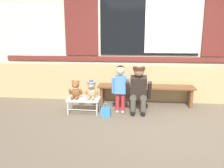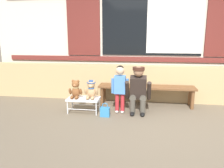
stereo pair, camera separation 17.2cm
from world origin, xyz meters
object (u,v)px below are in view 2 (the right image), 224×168
(child_standing, at_px, (120,84))
(small_display_bench, at_px, (84,100))
(handbag_on_ground, at_px, (105,112))
(teddy_bear_plain, at_px, (76,90))
(teddy_bear_with_hat, at_px, (91,90))
(wooden_bench_long, at_px, (146,89))
(adult_crouching, at_px, (139,90))

(child_standing, bearing_deg, small_display_bench, -172.97)
(handbag_on_ground, bearing_deg, teddy_bear_plain, 164.14)
(teddy_bear_plain, height_order, teddy_bear_with_hat, same)
(wooden_bench_long, distance_m, handbag_on_ground, 1.18)
(child_standing, bearing_deg, handbag_on_ground, -133.75)
(adult_crouching, height_order, handbag_on_ground, adult_crouching)
(small_display_bench, bearing_deg, handbag_on_ground, -20.72)
(child_standing, distance_m, handbag_on_ground, 0.62)
(wooden_bench_long, bearing_deg, small_display_bench, -152.00)
(teddy_bear_plain, relative_size, adult_crouching, 0.38)
(teddy_bear_plain, relative_size, teddy_bear_with_hat, 1.00)
(wooden_bench_long, height_order, small_display_bench, wooden_bench_long)
(teddy_bear_plain, bearing_deg, child_standing, 5.68)
(adult_crouching, bearing_deg, child_standing, -174.15)
(wooden_bench_long, xyz_separation_m, child_standing, (-0.52, -0.57, 0.22))
(small_display_bench, bearing_deg, teddy_bear_with_hat, 0.77)
(teddy_bear_with_hat, height_order, adult_crouching, adult_crouching)
(teddy_bear_plain, xyz_separation_m, teddy_bear_with_hat, (0.32, 0.00, 0.01))
(handbag_on_ground, bearing_deg, adult_crouching, 26.01)
(teddy_bear_plain, distance_m, handbag_on_ground, 0.75)
(teddy_bear_plain, bearing_deg, handbag_on_ground, -15.86)
(adult_crouching, bearing_deg, small_display_bench, -173.37)
(wooden_bench_long, distance_m, teddy_bear_with_hat, 1.27)
(wooden_bench_long, bearing_deg, teddy_bear_with_hat, -148.69)
(wooden_bench_long, relative_size, adult_crouching, 2.21)
(small_display_bench, xyz_separation_m, handbag_on_ground, (0.47, -0.18, -0.17))
(teddy_bear_with_hat, relative_size, child_standing, 0.38)
(small_display_bench, xyz_separation_m, adult_crouching, (1.09, 0.13, 0.21))
(teddy_bear_with_hat, bearing_deg, wooden_bench_long, 31.31)
(child_standing, xyz_separation_m, adult_crouching, (0.37, 0.04, -0.11))
(wooden_bench_long, xyz_separation_m, handbag_on_ground, (-0.78, -0.84, -0.28))
(teddy_bear_plain, xyz_separation_m, handbag_on_ground, (0.63, -0.18, -0.37))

